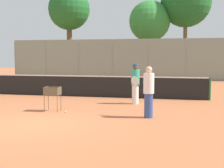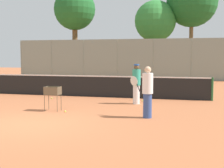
{
  "view_description": "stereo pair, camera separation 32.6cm",
  "coord_description": "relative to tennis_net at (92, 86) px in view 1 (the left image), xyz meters",
  "views": [
    {
      "loc": [
        4.41,
        -8.47,
        2.06
      ],
      "look_at": [
        1.85,
        2.91,
        1.0
      ],
      "focal_mm": 50.0,
      "sensor_mm": 36.0,
      "label": 1
    },
    {
      "loc": [
        4.72,
        -8.39,
        2.06
      ],
      "look_at": [
        1.85,
        2.91,
        1.0
      ],
      "focal_mm": 50.0,
      "sensor_mm": 36.0,
      "label": 2
    }
  ],
  "objects": [
    {
      "name": "tennis_net",
      "position": [
        0.0,
        0.0,
        0.0
      ],
      "size": [
        11.47,
        0.1,
        1.07
      ],
      "color": "#26592D",
      "rests_on": "ground_plane"
    },
    {
      "name": "tree_1",
      "position": [
        4.65,
        16.72,
        6.68
      ],
      "size": [
        4.9,
        4.9,
        9.71
      ],
      "color": "brown",
      "rests_on": "ground_plane"
    },
    {
      "name": "tree_2",
      "position": [
        1.22,
        16.04,
        4.82
      ],
      "size": [
        4.02,
        4.02,
        7.44
      ],
      "color": "brown",
      "rests_on": "ground_plane"
    },
    {
      "name": "tennis_ball_5",
      "position": [
        -1.72,
        -1.25,
        -0.53
      ],
      "size": [
        0.07,
        0.07,
        0.07
      ],
      "primitive_type": "sphere",
      "color": "#D1E54C",
      "rests_on": "ground_plane"
    },
    {
      "name": "tree_0",
      "position": [
        -6.22,
        13.65,
        5.85
      ],
      "size": [
        3.96,
        3.96,
        8.47
      ],
      "color": "brown",
      "rests_on": "ground_plane"
    },
    {
      "name": "ground_plane",
      "position": [
        0.0,
        -6.48,
        -0.56
      ],
      "size": [
        80.0,
        80.0,
        0.0
      ],
      "primitive_type": "plane",
      "color": "#B7663D"
    },
    {
      "name": "tennis_ball_3",
      "position": [
        2.62,
        -0.96,
        -0.53
      ],
      "size": [
        0.07,
        0.07,
        0.07
      ],
      "primitive_type": "sphere",
      "color": "#D1E54C",
      "rests_on": "ground_plane"
    },
    {
      "name": "player_white_outfit",
      "position": [
        3.33,
        -4.66,
        0.32
      ],
      "size": [
        0.86,
        0.47,
        1.71
      ],
      "rotation": [
        0.0,
        0.0,
        2.75
      ],
      "color": "#334C8C",
      "rests_on": "ground_plane"
    },
    {
      "name": "player_red_cap",
      "position": [
        2.48,
        -1.8,
        0.33
      ],
      "size": [
        0.81,
        0.58,
        1.71
      ],
      "rotation": [
        0.0,
        0.0,
        0.55
      ],
      "color": "white",
      "rests_on": "ground_plane"
    },
    {
      "name": "back_fence",
      "position": [
        -0.0,
        11.83,
        1.19
      ],
      "size": [
        22.09,
        0.08,
        3.5
      ],
      "color": "gray",
      "rests_on": "ground_plane"
    },
    {
      "name": "parked_car",
      "position": [
        6.01,
        15.49,
        0.1
      ],
      "size": [
        4.2,
        1.7,
        1.6
      ],
      "color": "#B2B7BC",
      "rests_on": "ground_plane"
    },
    {
      "name": "tennis_ball_4",
      "position": [
        0.29,
        -4.39,
        -0.53
      ],
      "size": [
        0.07,
        0.07,
        0.07
      ],
      "primitive_type": "sphere",
      "color": "#D1E54C",
      "rests_on": "ground_plane"
    },
    {
      "name": "ball_cart",
      "position": [
        -0.27,
        -4.21,
        0.12
      ],
      "size": [
        0.56,
        0.41,
        0.91
      ],
      "color": "brown",
      "rests_on": "ground_plane"
    }
  ]
}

